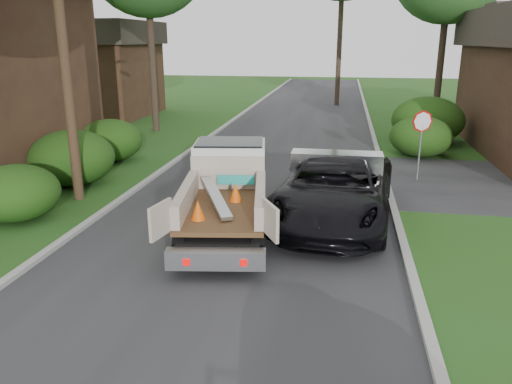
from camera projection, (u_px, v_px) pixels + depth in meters
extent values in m
plane|color=#284F16|center=(207.00, 288.00, 10.01)|extent=(120.00, 120.00, 0.00)
cube|color=#28282B|center=(275.00, 167.00, 19.43)|extent=(8.00, 90.00, 0.02)
cube|color=#9E9E99|center=(174.00, 162.00, 20.08)|extent=(0.20, 90.00, 0.12)
cube|color=#9E9E99|center=(383.00, 171.00, 18.74)|extent=(0.20, 90.00, 0.12)
cylinder|color=slate|center=(419.00, 153.00, 17.34)|extent=(0.06, 0.06, 2.00)
cylinder|color=#B20A0A|center=(422.00, 121.00, 17.02)|extent=(0.71, 0.32, 0.76)
cylinder|color=#382619|center=(61.00, 31.00, 14.15)|extent=(0.30, 0.30, 10.00)
cube|color=#392217|center=(94.00, 80.00, 32.29)|extent=(7.00, 7.00, 4.50)
cube|color=#332B26|center=(90.00, 33.00, 31.42)|extent=(7.56, 7.56, 1.40)
cube|color=#332B26|center=(89.00, 21.00, 31.22)|extent=(1.05, 7.56, 0.20)
ellipsoid|color=#193C0D|center=(16.00, 193.00, 13.62)|extent=(2.34, 2.34, 1.53)
ellipsoid|color=#193C0D|center=(72.00, 158.00, 16.92)|extent=(2.86, 2.86, 1.87)
ellipsoid|color=#193C0D|center=(110.00, 140.00, 20.29)|extent=(2.60, 2.60, 1.70)
ellipsoid|color=#193C0D|center=(421.00, 137.00, 21.05)|extent=(2.60, 2.60, 1.70)
ellipsoid|color=#193C0D|center=(428.00, 120.00, 23.69)|extent=(3.38, 3.38, 2.21)
cylinder|color=#2D2119|center=(151.00, 45.00, 25.93)|extent=(0.36, 0.36, 9.00)
cylinder|color=#2D2119|center=(442.00, 50.00, 26.37)|extent=(0.36, 0.36, 8.50)
cylinder|color=#2D2119|center=(340.00, 29.00, 36.33)|extent=(0.36, 0.36, 11.00)
cylinder|color=black|center=(200.00, 201.00, 14.14)|extent=(0.38, 0.83, 0.80)
cylinder|color=black|center=(260.00, 201.00, 14.11)|extent=(0.38, 0.83, 0.80)
cylinder|color=black|center=(181.00, 248.00, 10.92)|extent=(0.38, 0.83, 0.80)
cylinder|color=black|center=(258.00, 249.00, 10.89)|extent=(0.38, 0.83, 0.80)
cube|color=black|center=(225.00, 215.00, 12.56)|extent=(2.53, 5.36, 0.21)
cube|color=silver|center=(230.00, 167.00, 14.11)|extent=(2.17, 1.87, 1.38)
cube|color=black|center=(230.00, 150.00, 13.97)|extent=(2.02, 1.72, 0.49)
cube|color=#472D19|center=(223.00, 210.00, 11.86)|extent=(2.41, 3.45, 0.11)
cube|color=beige|center=(228.00, 173.00, 13.25)|extent=(1.94, 0.38, 0.89)
cube|color=beige|center=(185.00, 197.00, 11.79)|extent=(0.68, 3.02, 0.53)
cube|color=beige|center=(260.00, 198.00, 11.75)|extent=(0.68, 3.02, 0.53)
cube|color=silver|center=(216.00, 259.00, 10.16)|extent=(2.06, 0.62, 0.40)
cube|color=#B20505|center=(186.00, 262.00, 10.01)|extent=(0.15, 0.06, 0.14)
cube|color=#B20505|center=(244.00, 263.00, 9.99)|extent=(0.15, 0.06, 0.14)
cube|color=beige|center=(161.00, 220.00, 10.07)|extent=(0.23, 0.80, 0.71)
cube|color=beige|center=(270.00, 221.00, 10.03)|extent=(0.45, 0.73, 0.71)
cube|color=silver|center=(216.00, 197.00, 11.86)|extent=(1.27, 2.17, 0.41)
cone|color=#F2590A|center=(198.00, 210.00, 11.03)|extent=(0.36, 0.36, 0.44)
cone|color=#F2590A|center=(236.00, 193.00, 12.29)|extent=(0.36, 0.36, 0.44)
cube|color=#148C84|center=(236.00, 180.00, 13.07)|extent=(0.98, 0.23, 0.25)
imported|color=black|center=(335.00, 189.00, 13.59)|extent=(3.52, 6.58, 1.76)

